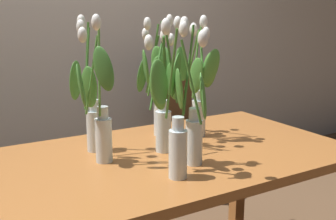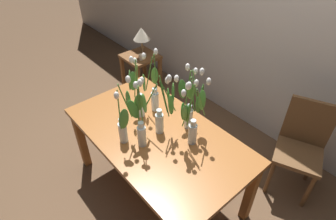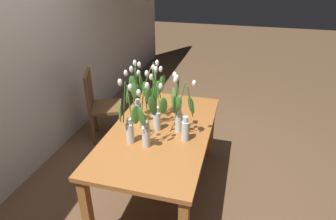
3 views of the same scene
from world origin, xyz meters
name	(u,v)px [view 3 (image 3 of 3)]	position (x,y,z in m)	size (l,w,h in m)	color
ground_plane	(161,191)	(0.00, 0.00, 0.00)	(18.00, 18.00, 0.00)	brown
room_wall_rear	(5,53)	(0.00, 1.52, 1.35)	(9.00, 0.10, 2.70)	beige
dining_table	(160,138)	(0.00, 0.00, 0.65)	(1.60, 0.90, 0.74)	#A3602D
tulip_vase_0	(178,114)	(0.01, -0.16, 0.93)	(0.15, 0.13, 0.58)	silver
tulip_vase_1	(155,107)	(0.01, 0.05, 0.97)	(0.23, 0.27, 0.58)	silver
tulip_vase_2	(129,125)	(-0.27, 0.19, 0.92)	(0.13, 0.19, 0.59)	silver
tulip_vase_3	(185,121)	(-0.09, -0.24, 0.93)	(0.18, 0.19, 0.57)	silver
tulip_vase_4	(136,99)	(0.11, 0.27, 0.97)	(0.20, 0.15, 0.59)	silver
tulip_vase_5	(146,127)	(-0.29, 0.03, 0.93)	(0.15, 0.16, 0.59)	silver
tulip_vase_6	(154,94)	(0.25, 0.14, 0.98)	(0.13, 0.27, 0.58)	silver
dining_chair	(99,102)	(0.78, 1.05, 0.52)	(0.52, 0.52, 0.93)	brown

